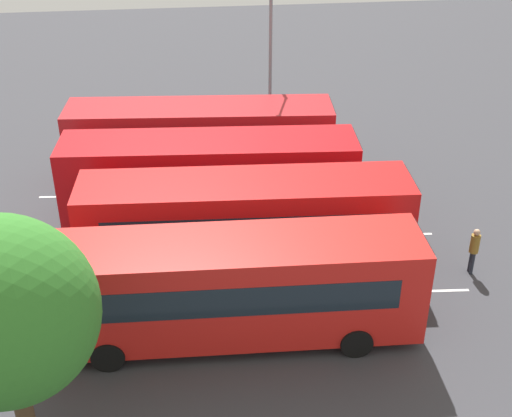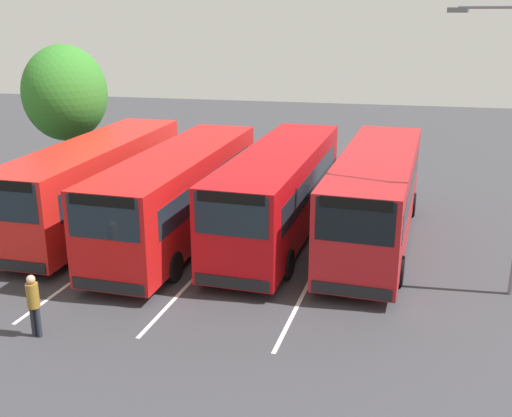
{
  "view_description": "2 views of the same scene",
  "coord_description": "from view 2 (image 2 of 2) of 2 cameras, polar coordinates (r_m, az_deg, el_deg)",
  "views": [
    {
      "loc": [
        -1.72,
        -21.8,
        13.74
      ],
      "look_at": [
        0.83,
        -1.06,
        1.84
      ],
      "focal_mm": 48.23,
      "sensor_mm": 36.0,
      "label": 1
    },
    {
      "loc": [
        20.81,
        5.37,
        8.13
      ],
      "look_at": [
        0.32,
        1.02,
        1.37
      ],
      "focal_mm": 42.95,
      "sensor_mm": 36.0,
      "label": 2
    }
  ],
  "objects": [
    {
      "name": "bus_far_left",
      "position": [
        24.69,
        -14.68,
        2.5
      ],
      "size": [
        11.27,
        2.98,
        3.33
      ],
      "rotation": [
        0.0,
        0.0,
        -0.04
      ],
      "color": "red",
      "rests_on": "ground"
    },
    {
      "name": "bus_center_right",
      "position": [
        22.61,
        2.12,
        1.69
      ],
      "size": [
        11.33,
        3.32,
        3.33
      ],
      "rotation": [
        0.0,
        0.0,
        -0.07
      ],
      "color": "#B70C11",
      "rests_on": "ground"
    },
    {
      "name": "lane_stripe_outer_left",
      "position": [
        24.08,
        -10.68,
        -2.15
      ],
      "size": [
        15.26,
        1.31,
        0.01
      ],
      "primitive_type": "cube",
      "rotation": [
        0.0,
        0.0,
        -0.08
      ],
      "color": "silver",
      "rests_on": "ground"
    },
    {
      "name": "pedestrian",
      "position": [
        16.93,
        -20.03,
        -8.07
      ],
      "size": [
        0.34,
        0.34,
        1.74
      ],
      "rotation": [
        0.0,
        0.0,
        3.08
      ],
      "color": "#232833",
      "rests_on": "ground"
    },
    {
      "name": "depot_tree",
      "position": [
        30.63,
        -17.34,
        10.18
      ],
      "size": [
        4.26,
        3.83,
        6.7
      ],
      "color": "#4C3823",
      "rests_on": "ground"
    },
    {
      "name": "lane_stripe_inner_right",
      "position": [
        22.41,
        6.66,
        -3.49
      ],
      "size": [
        15.26,
        1.31,
        0.01
      ],
      "primitive_type": "cube",
      "rotation": [
        0.0,
        0.0,
        -0.08
      ],
      "color": "silver",
      "rests_on": "ground"
    },
    {
      "name": "bus_far_right",
      "position": [
        22.48,
        11.05,
        1.26
      ],
      "size": [
        11.35,
        3.43,
        3.33
      ],
      "rotation": [
        0.0,
        0.0,
        -0.08
      ],
      "color": "#AD191E",
      "rests_on": "ground"
    },
    {
      "name": "bus_center_left",
      "position": [
        22.54,
        -7.15,
        1.51
      ],
      "size": [
        11.31,
        3.16,
        3.33
      ],
      "rotation": [
        0.0,
        0.0,
        -0.06
      ],
      "color": "red",
      "rests_on": "ground"
    },
    {
      "name": "lane_stripe_inner_left",
      "position": [
        22.98,
        -2.33,
        -2.83
      ],
      "size": [
        15.26,
        1.31,
        0.01
      ],
      "primitive_type": "cube",
      "rotation": [
        0.0,
        0.0,
        -0.08
      ],
      "color": "silver",
      "rests_on": "ground"
    },
    {
      "name": "ground_plane",
      "position": [
        22.98,
        -2.33,
        -2.84
      ],
      "size": [
        72.96,
        72.96,
        0.0
      ],
      "primitive_type": "plane",
      "color": "#38383D"
    }
  ]
}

